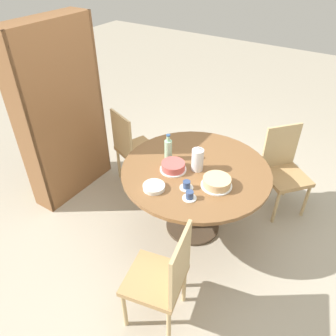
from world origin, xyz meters
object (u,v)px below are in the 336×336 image
(chair_b, at_px, (163,277))
(bookshelf, at_px, (62,117))
(coffee_pot, at_px, (198,159))
(chair_a, at_px, (133,147))
(cup_a, at_px, (187,185))
(cake_main, at_px, (217,182))
(water_bottle, at_px, (168,149))
(cup_b, at_px, (190,196))
(cake_second, at_px, (173,167))
(chair_c, at_px, (284,169))

(chair_b, xyz_separation_m, bookshelf, (0.80, 1.82, 0.44))
(bookshelf, bearing_deg, coffee_pot, 96.99)
(chair_a, bearing_deg, coffee_pot, -175.96)
(bookshelf, relative_size, cup_a, 16.16)
(coffee_pot, relative_size, cake_main, 0.91)
(chair_b, distance_m, cake_main, 0.92)
(water_bottle, bearing_deg, cup_a, -128.11)
(chair_a, relative_size, cup_b, 7.97)
(coffee_pot, bearing_deg, cup_a, -168.78)
(bookshelf, distance_m, cake_main, 1.80)
(cake_second, relative_size, cup_b, 2.07)
(bookshelf, relative_size, cake_second, 7.80)
(cake_second, bearing_deg, water_bottle, 45.88)
(coffee_pot, bearing_deg, chair_b, -164.19)
(chair_a, distance_m, chair_c, 1.69)
(chair_a, xyz_separation_m, bookshelf, (-0.48, 0.54, 0.44))
(cake_main, height_order, cup_a, cake_main)
(chair_c, height_order, cake_main, chair_c)
(chair_b, height_order, bookshelf, bookshelf)
(cake_main, xyz_separation_m, cup_b, (-0.27, 0.11, -0.01))
(chair_b, xyz_separation_m, water_bottle, (0.99, 0.60, 0.37))
(chair_a, height_order, coffee_pot, coffee_pot)
(chair_c, bearing_deg, water_bottle, 172.19)
(chair_a, xyz_separation_m, water_bottle, (-0.29, -0.68, 0.37))
(chair_c, height_order, coffee_pot, coffee_pot)
(chair_b, height_order, water_bottle, water_bottle)
(cup_a, bearing_deg, bookshelf, 86.32)
(water_bottle, bearing_deg, bookshelf, 98.90)
(cup_b, bearing_deg, cake_main, -23.19)
(coffee_pot, distance_m, cup_b, 0.43)
(bookshelf, distance_m, cup_b, 1.70)
(chair_b, xyz_separation_m, coffee_pot, (0.99, 0.28, 0.37))
(chair_a, xyz_separation_m, cake_main, (-0.41, -1.26, 0.30))
(water_bottle, height_order, cup_b, water_bottle)
(chair_b, xyz_separation_m, cake_second, (0.86, 0.46, 0.30))
(cake_second, bearing_deg, coffee_pot, -53.52)
(coffee_pot, bearing_deg, bookshelf, 96.99)
(chair_a, distance_m, cup_b, 1.36)
(chair_b, xyz_separation_m, cup_b, (0.60, 0.13, 0.29))
(chair_a, xyz_separation_m, coffee_pot, (-0.29, -1.00, 0.37))
(cup_a, bearing_deg, cup_b, -139.05)
(chair_a, distance_m, water_bottle, 0.83)
(water_bottle, xyz_separation_m, cake_second, (-0.13, -0.14, -0.07))
(cup_a, bearing_deg, cake_second, 55.97)
(cake_second, bearing_deg, chair_c, -39.51)
(chair_c, relative_size, coffee_pot, 3.83)
(chair_c, xyz_separation_m, water_bottle, (-0.82, 0.93, 0.37))
(cup_a, bearing_deg, water_bottle, 51.89)
(cup_a, bearing_deg, chair_c, -26.33)
(chair_a, distance_m, coffee_pot, 1.10)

